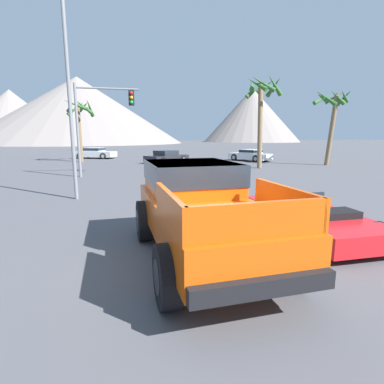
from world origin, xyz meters
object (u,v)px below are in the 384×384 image
at_px(street_lamp_post, 68,71).
at_px(palm_tree_tall, 262,100).
at_px(parked_car_dark, 167,157).
at_px(red_convertible_car, 309,218).
at_px(orange_pickup_truck, 199,204).
at_px(traffic_light_main, 102,113).
at_px(parked_car_silver, 95,153).
at_px(palm_tree_short, 79,115).
at_px(palm_tree_leaning, 332,108).
at_px(parked_car_white, 250,155).

bearing_deg(street_lamp_post, palm_tree_tall, 36.10).
bearing_deg(palm_tree_tall, parked_car_dark, 135.37).
distance_m(red_convertible_car, street_lamp_post, 9.84).
xyz_separation_m(orange_pickup_truck, palm_tree_tall, (9.04, 15.65, 4.06)).
distance_m(orange_pickup_truck, traffic_light_main, 13.97).
distance_m(parked_car_dark, palm_tree_tall, 10.05).
height_order(parked_car_silver, traffic_light_main, traffic_light_main).
bearing_deg(parked_car_silver, orange_pickup_truck, 31.93).
height_order(street_lamp_post, palm_tree_short, street_lamp_post).
xyz_separation_m(red_convertible_car, palm_tree_short, (-8.31, 24.15, 4.06)).
distance_m(orange_pickup_truck, parked_car_silver, 29.65).
xyz_separation_m(palm_tree_short, palm_tree_leaning, (20.92, -8.49, 0.34)).
xyz_separation_m(red_convertible_car, street_lamp_post, (-6.48, 5.90, 4.48)).
xyz_separation_m(parked_car_silver, palm_tree_tall, (13.30, -13.69, 4.54)).
relative_size(parked_car_white, palm_tree_tall, 0.66).
height_order(traffic_light_main, palm_tree_leaning, palm_tree_leaning).
bearing_deg(palm_tree_tall, parked_car_silver, 134.17).
bearing_deg(street_lamp_post, red_convertible_car, -42.34).
distance_m(red_convertible_car, parked_car_silver, 29.55).
relative_size(street_lamp_post, palm_tree_leaning, 1.30).
bearing_deg(street_lamp_post, parked_car_white, 46.87).
distance_m(traffic_light_main, palm_tree_leaning, 18.56).
height_order(parked_car_white, street_lamp_post, street_lamp_post).
distance_m(traffic_light_main, palm_tree_tall, 11.84).
relative_size(parked_car_white, street_lamp_post, 0.56).
distance_m(parked_car_silver, palm_tree_short, 5.94).
relative_size(orange_pickup_truck, parked_car_dark, 1.16).
height_order(red_convertible_car, palm_tree_short, palm_tree_short).
bearing_deg(parked_car_white, orange_pickup_truck, -146.43).
relative_size(traffic_light_main, palm_tree_tall, 0.81).
distance_m(red_convertible_car, palm_tree_leaning, 20.59).
bearing_deg(palm_tree_leaning, parked_car_white, 129.36).
distance_m(parked_car_white, palm_tree_leaning, 8.44).
xyz_separation_m(orange_pickup_truck, parked_car_dark, (2.66, 21.94, -0.51)).
distance_m(parked_car_dark, traffic_light_main, 10.47).
bearing_deg(red_convertible_car, orange_pickup_truck, -166.46).
height_order(parked_car_dark, street_lamp_post, street_lamp_post).
distance_m(parked_car_white, parked_car_dark, 8.46).
relative_size(orange_pickup_truck, palm_tree_leaning, 0.82).
bearing_deg(traffic_light_main, parked_car_white, 32.23).
bearing_deg(parked_car_dark, red_convertible_car, -33.22).
xyz_separation_m(orange_pickup_truck, street_lamp_post, (-3.32, 6.63, 3.77)).
distance_m(parked_car_silver, parked_car_dark, 10.13).
xyz_separation_m(orange_pickup_truck, palm_tree_leaning, (15.77, 16.39, 3.68)).
bearing_deg(traffic_light_main, palm_tree_leaning, 9.13).
bearing_deg(traffic_light_main, parked_car_silver, 96.23).
relative_size(parked_car_silver, palm_tree_short, 0.81).
xyz_separation_m(orange_pickup_truck, red_convertible_car, (3.16, 0.73, -0.71)).
height_order(palm_tree_tall, palm_tree_leaning, palm_tree_tall).
height_order(street_lamp_post, palm_tree_tall, street_lamp_post).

